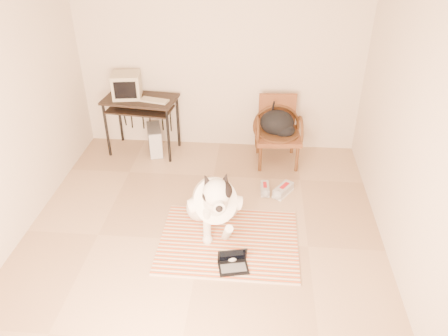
# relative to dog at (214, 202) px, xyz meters

# --- Properties ---
(floor) EXTENTS (4.50, 4.50, 0.00)m
(floor) POSITION_rel_dog_xyz_m (-0.12, -0.23, -0.37)
(floor) COLOR tan
(floor) RESTS_ON ground
(wall_back) EXTENTS (4.50, 0.00, 4.50)m
(wall_back) POSITION_rel_dog_xyz_m (-0.12, 2.02, 0.98)
(wall_back) COLOR beige
(wall_back) RESTS_ON floor
(wall_front) EXTENTS (4.50, 0.00, 4.50)m
(wall_front) POSITION_rel_dog_xyz_m (-0.12, -2.48, 0.98)
(wall_front) COLOR beige
(wall_front) RESTS_ON floor
(wall_right) EXTENTS (0.00, 4.50, 4.50)m
(wall_right) POSITION_rel_dog_xyz_m (1.88, -0.23, 0.98)
(wall_right) COLOR beige
(wall_right) RESTS_ON floor
(rug) EXTENTS (1.52, 1.17, 0.02)m
(rug) POSITION_rel_dog_xyz_m (0.18, -0.23, -0.36)
(rug) COLOR #D6461C
(rug) RESTS_ON floor
(dog) EXTENTS (0.64, 1.23, 0.93)m
(dog) POSITION_rel_dog_xyz_m (0.00, 0.00, 0.00)
(dog) COLOR silver
(dog) RESTS_ON rug
(laptop) EXTENTS (0.34, 0.28, 0.21)m
(laptop) POSITION_rel_dog_xyz_m (0.25, -0.62, -0.30)
(laptop) COLOR black
(laptop) RESTS_ON rug
(computer_desk) EXTENTS (1.06, 0.67, 0.84)m
(computer_desk) POSITION_rel_dog_xyz_m (-1.22, 1.69, 0.35)
(computer_desk) COLOR black
(computer_desk) RESTS_ON floor
(crt_monitor) EXTENTS (0.43, 0.41, 0.34)m
(crt_monitor) POSITION_rel_dog_xyz_m (-1.39, 1.74, 0.64)
(crt_monitor) COLOR tan
(crt_monitor) RESTS_ON computer_desk
(desk_keyboard) EXTENTS (0.42, 0.23, 0.03)m
(desk_keyboard) POSITION_rel_dog_xyz_m (-0.99, 1.61, 0.48)
(desk_keyboard) COLOR tan
(desk_keyboard) RESTS_ON computer_desk
(pc_tower) EXTENTS (0.30, 0.47, 0.41)m
(pc_tower) POSITION_rel_dog_xyz_m (-1.05, 1.66, -0.16)
(pc_tower) COLOR #535356
(pc_tower) RESTS_ON floor
(rattan_chair) EXTENTS (0.65, 0.63, 0.92)m
(rattan_chair) POSITION_rel_dog_xyz_m (0.73, 1.60, 0.10)
(rattan_chair) COLOR brown
(rattan_chair) RESTS_ON floor
(backpack) EXTENTS (0.48, 0.39, 0.35)m
(backpack) POSITION_rel_dog_xyz_m (0.73, 1.57, 0.22)
(backpack) COLOR black
(backpack) RESTS_ON rattan_chair
(sneaker_left) EXTENTS (0.12, 0.27, 0.09)m
(sneaker_left) POSITION_rel_dog_xyz_m (0.57, 0.78, -0.32)
(sneaker_left) COLOR silver
(sneaker_left) RESTS_ON floor
(sneaker_right) EXTENTS (0.29, 0.35, 0.12)m
(sneaker_right) POSITION_rel_dog_xyz_m (0.81, 0.75, -0.31)
(sneaker_right) COLOR silver
(sneaker_right) RESTS_ON floor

